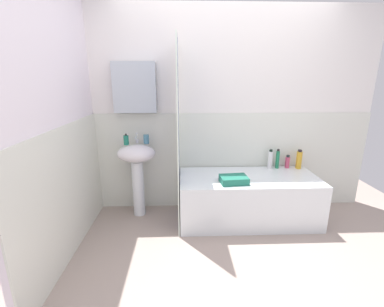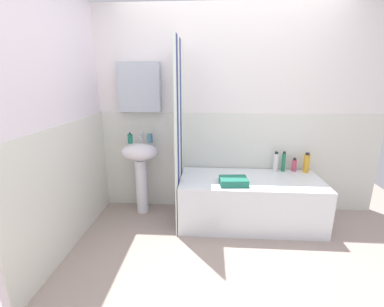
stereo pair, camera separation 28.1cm
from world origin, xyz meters
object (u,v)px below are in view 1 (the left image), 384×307
soap_dispenser (126,140)px  lotion_bottle (270,159)px  toothbrush_cup (146,139)px  conditioner_bottle (278,159)px  bathtub (248,198)px  sink (137,164)px  towel_folded (234,180)px  body_wash_bottle (299,160)px  shampoo_bottle (287,162)px

soap_dispenser → lotion_bottle: size_ratio=0.55×
toothbrush_cup → conditioner_bottle: bearing=2.0°
toothbrush_cup → bathtub: (1.17, -0.23, -0.66)m
soap_dispenser → toothbrush_cup: size_ratio=1.27×
sink → conditioner_bottle: size_ratio=3.59×
lotion_bottle → towel_folded: size_ratio=0.84×
lotion_bottle → towel_folded: bearing=-139.6°
body_wash_bottle → toothbrush_cup: bearing=-178.9°
lotion_bottle → toothbrush_cup: bearing=-178.1°
toothbrush_cup → towel_folded: toothbrush_cup is taller
conditioner_bottle → shampoo_bottle: bearing=3.7°
body_wash_bottle → shampoo_bottle: bearing=167.6°
soap_dispenser → towel_folded: soap_dispenser is taller
sink → lotion_bottle: bearing=4.2°
body_wash_bottle → soap_dispenser: bearing=-177.6°
soap_dispenser → conditioner_bottle: (1.81, 0.11, -0.28)m
conditioner_bottle → lotion_bottle: conditioner_bottle is taller
bathtub → shampoo_bottle: shampoo_bottle is taller
soap_dispenser → body_wash_bottle: size_ratio=0.55×
soap_dispenser → toothbrush_cup: bearing=13.2°
bathtub → lotion_bottle: (0.33, 0.28, 0.38)m
conditioner_bottle → bathtub: bearing=-145.9°
shampoo_bottle → lotion_bottle: bearing=-176.8°
sink → toothbrush_cup: 0.31m
body_wash_bottle → conditioner_bottle: (-0.26, 0.02, 0.00)m
lotion_bottle → body_wash_bottle: bearing=-2.6°
toothbrush_cup → conditioner_bottle: size_ratio=0.43×
towel_folded → shampoo_bottle: bearing=31.7°
sink → toothbrush_cup: size_ratio=8.42×
sink → soap_dispenser: size_ratio=6.66×
bathtub → lotion_bottle: lotion_bottle is taller
bathtub → towel_folded: 0.40m
soap_dispenser → body_wash_bottle: bearing=2.4°
soap_dispenser → lotion_bottle: soap_dispenser is taller
conditioner_bottle → towel_folded: bearing=-143.8°
conditioner_bottle → toothbrush_cup: bearing=-178.0°
shampoo_bottle → lotion_bottle: lotion_bottle is taller
toothbrush_cup → bathtub: size_ratio=0.07×
body_wash_bottle → sink: bearing=-177.0°
soap_dispenser → bathtub: (1.39, -0.18, -0.66)m
sink → toothbrush_cup: bearing=31.1°
toothbrush_cup → lotion_bottle: bearing=1.9°
bathtub → conditioner_bottle: size_ratio=6.43×
shampoo_bottle → conditioner_bottle: conditioner_bottle is taller
body_wash_bottle → lotion_bottle: size_ratio=0.99×
sink → lotion_bottle: (1.61, 0.12, 0.01)m
body_wash_bottle → shampoo_bottle: body_wash_bottle is taller
soap_dispenser → towel_folded: (1.18, -0.35, -0.36)m
soap_dispenser → lotion_bottle: (1.71, 0.10, -0.28)m
toothbrush_cup → lotion_bottle: toothbrush_cup is taller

